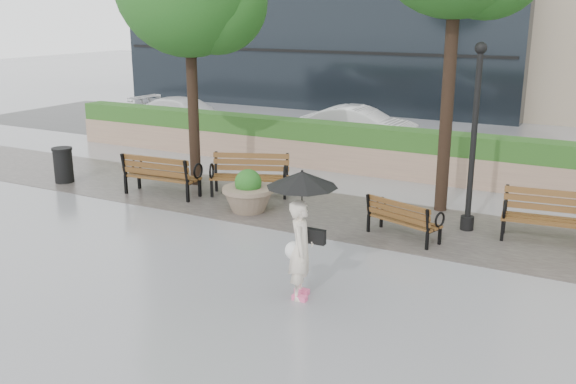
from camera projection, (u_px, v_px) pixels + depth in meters
The scene contains 14 objects.
ground at pixel (304, 264), 11.68m from camera, with size 100.00×100.00×0.00m, color gray.
cobble_strip at pixel (365, 219), 14.22m from camera, with size 28.00×3.20×0.01m, color #383330.
hedge_wall at pixel (421, 156), 17.43m from camera, with size 24.00×0.80×1.35m.
asphalt_street at pixel (456, 152), 20.99m from camera, with size 40.00×7.00×0.00m, color black.
bench_0 at pixel (162, 183), 15.97m from camera, with size 1.99×0.90×1.04m.
bench_1 at pixel (250, 184), 15.97m from camera, with size 2.04×1.42×1.03m.
bench_2 at pixel (403, 227), 12.95m from camera, with size 1.63×1.05×0.82m.
bench_3 at pixel (551, 228), 12.70m from camera, with size 1.98×0.98×1.02m.
planter_left at pixel (248, 195), 14.66m from camera, with size 1.19×1.19×1.00m.
trash_bin at pixel (63, 166), 17.17m from camera, with size 0.54×0.54×0.90m, color black.
lamppost at pixel (473, 151), 13.06m from camera, with size 0.28×0.28×3.87m.
car_left at pixel (187, 116), 24.11m from camera, with size 1.84×4.53×1.31m, color white.
car_right at pixel (360, 126), 21.97m from camera, with size 1.39×4.00×1.32m, color white.
pedestrian at pixel (301, 222), 10.04m from camera, with size 1.13×1.13×2.07m.
Camera 1 is at (4.91, -9.72, 4.44)m, focal length 40.00 mm.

